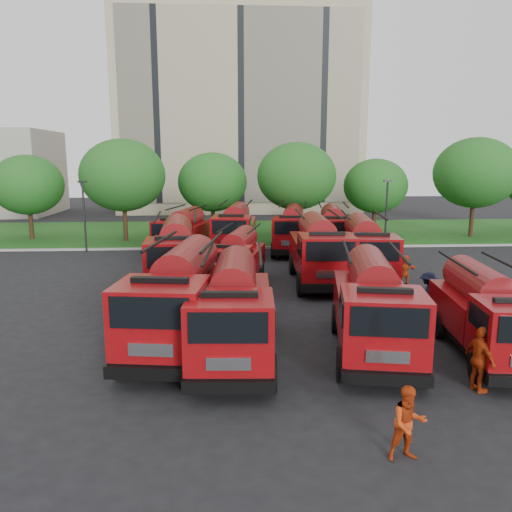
{
  "coord_description": "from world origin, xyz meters",
  "views": [
    {
      "loc": [
        0.13,
        -19.02,
        6.63
      ],
      "look_at": [
        1.62,
        5.71,
        1.8
      ],
      "focal_mm": 35.0,
      "sensor_mm": 36.0,
      "label": 1
    }
  ],
  "objects": [
    {
      "name": "fire_truck_8",
      "position": [
        -2.95,
        16.43,
        1.56
      ],
      "size": [
        3.89,
        7.15,
        3.09
      ],
      "rotation": [
        0.0,
        0.0,
        -0.24
      ],
      "color": "black",
      "rests_on": "ground"
    },
    {
      "name": "firefighter_5",
      "position": [
        9.64,
        6.47,
        0.0
      ],
      "size": [
        1.58,
        0.85,
        1.63
      ],
      "primitive_type": "imported",
      "rotation": [
        0.0,
        0.0,
        3.28
      ],
      "color": "#AB300D",
      "rests_on": "ground"
    },
    {
      "name": "fire_truck_4",
      "position": [
        -2.42,
        6.24,
        1.8
      ],
      "size": [
        3.29,
        8.0,
        3.57
      ],
      "rotation": [
        0.0,
        0.0,
        0.07
      ],
      "color": "black",
      "rests_on": "ground"
    },
    {
      "name": "fire_truck_7",
      "position": [
        7.62,
        7.26,
        1.75
      ],
      "size": [
        3.67,
        7.93,
        3.47
      ],
      "rotation": [
        0.0,
        0.0,
        -0.14
      ],
      "color": "black",
      "rests_on": "ground"
    },
    {
      "name": "apartment_building",
      "position": [
        2.0,
        47.94,
        12.5
      ],
      "size": [
        30.0,
        14.18,
        25.0
      ],
      "color": "tan",
      "rests_on": "ground"
    },
    {
      "name": "fire_truck_0",
      "position": [
        -1.52,
        -1.79,
        1.78
      ],
      "size": [
        3.71,
        8.07,
        3.54
      ],
      "rotation": [
        0.0,
        0.0,
        -0.14
      ],
      "color": "black",
      "rests_on": "ground"
    },
    {
      "name": "ground",
      "position": [
        0.0,
        0.0,
        0.0
      ],
      "size": [
        140.0,
        140.0,
        0.0
      ],
      "primitive_type": "plane",
      "color": "black",
      "rests_on": "ground"
    },
    {
      "name": "firefighter_0",
      "position": [
        8.01,
        -4.72,
        0.0
      ],
      "size": [
        0.76,
        0.72,
        1.68
      ],
      "primitive_type": "imported",
      "rotation": [
        0.0,
        0.0,
        0.62
      ],
      "color": "#AB300D",
      "rests_on": "ground"
    },
    {
      "name": "tree_3",
      "position": [
        -1.0,
        24.0,
        4.68
      ],
      "size": [
        5.88,
        5.88,
        7.19
      ],
      "color": "#382314",
      "rests_on": "ground"
    },
    {
      "name": "fire_truck_2",
      "position": [
        5.18,
        -2.76,
        1.65
      ],
      "size": [
        3.7,
        7.53,
        3.28
      ],
      "rotation": [
        0.0,
        0.0,
        -0.18
      ],
      "color": "black",
      "rests_on": "ground"
    },
    {
      "name": "fire_truck_1",
      "position": [
        0.34,
        -2.92,
        1.66
      ],
      "size": [
        2.98,
        7.38,
        3.3
      ],
      "rotation": [
        0.0,
        0.0,
        -0.05
      ],
      "color": "black",
      "rests_on": "ground"
    },
    {
      "name": "curb",
      "position": [
        0.0,
        17.9,
        0.07
      ],
      "size": [
        70.0,
        0.3,
        0.14
      ],
      "primitive_type": "cube",
      "color": "gray",
      "rests_on": "ground"
    },
    {
      "name": "firefighter_4",
      "position": [
        0.85,
        -0.93,
        0.0
      ],
      "size": [
        0.84,
        0.7,
        1.47
      ],
      "primitive_type": "imported",
      "rotation": [
        0.0,
        0.0,
        2.77
      ],
      "color": "black",
      "rests_on": "ground"
    },
    {
      "name": "tree_5",
      "position": [
        13.0,
        23.5,
        4.35
      ],
      "size": [
        5.46,
        5.46,
        6.68
      ],
      "color": "#382314",
      "rests_on": "ground"
    },
    {
      "name": "lamp_post_0",
      "position": [
        -10.0,
        17.2,
        2.9
      ],
      "size": [
        0.6,
        0.25,
        5.11
      ],
      "color": "black",
      "rests_on": "ground"
    },
    {
      "name": "fire_truck_6",
      "position": [
        5.15,
        7.26,
        1.78
      ],
      "size": [
        3.17,
        7.91,
        3.54
      ],
      "rotation": [
        0.0,
        0.0,
        -0.05
      ],
      "color": "black",
      "rests_on": "ground"
    },
    {
      "name": "fire_truck_10",
      "position": [
        4.9,
        16.38,
        1.64
      ],
      "size": [
        3.62,
        7.49,
        3.27
      ],
      "rotation": [
        0.0,
        0.0,
        -0.17
      ],
      "color": "black",
      "rests_on": "ground"
    },
    {
      "name": "tree_4",
      "position": [
        6.0,
        22.5,
        5.22
      ],
      "size": [
        6.55,
        6.55,
        8.01
      ],
      "color": "#382314",
      "rests_on": "ground"
    },
    {
      "name": "firefighter_1",
      "position": [
        4.12,
        -9.12,
        0.0
      ],
      "size": [
        0.89,
        0.54,
        1.74
      ],
      "primitive_type": "imported",
      "rotation": [
        0.0,
        0.0,
        0.1
      ],
      "color": "#AB300D",
      "rests_on": "ground"
    },
    {
      "name": "firefighter_2",
      "position": [
        7.37,
        -5.97,
        0.0
      ],
      "size": [
        0.9,
        1.26,
        1.95
      ],
      "primitive_type": "imported",
      "rotation": [
        0.0,
        0.0,
        1.8
      ],
      "color": "#AB300D",
      "rests_on": "ground"
    },
    {
      "name": "fire_truck_3",
      "position": [
        8.92,
        -3.35,
        1.5
      ],
      "size": [
        3.07,
        6.76,
        2.97
      ],
      "rotation": [
        0.0,
        0.0,
        -0.13
      ],
      "color": "black",
      "rests_on": "ground"
    },
    {
      "name": "firefighter_3",
      "position": [
        8.64,
        0.97,
        0.0
      ],
      "size": [
        1.38,
        1.31,
        1.95
      ],
      "primitive_type": "imported",
      "rotation": [
        0.0,
        0.0,
        3.85
      ],
      "color": "black",
      "rests_on": "ground"
    },
    {
      "name": "fire_truck_5",
      "position": [
        0.64,
        6.62,
        1.46
      ],
      "size": [
        3.54,
        6.71,
        2.91
      ],
      "rotation": [
        0.0,
        0.0,
        -0.22
      ],
      "color": "black",
      "rests_on": "ground"
    },
    {
      "name": "tree_6",
      "position": [
        21.0,
        22.0,
        5.49
      ],
      "size": [
        6.89,
        6.89,
        8.42
      ],
      "color": "#382314",
      "rests_on": "ground"
    },
    {
      "name": "lawn",
      "position": [
        0.0,
        26.0,
        0.06
      ],
      "size": [
        70.0,
        16.0,
        0.12
      ],
      "primitive_type": "cube",
      "color": "#124412",
      "rests_on": "ground"
    },
    {
      "name": "tree_1",
      "position": [
        -16.0,
        23.0,
        4.55
      ],
      "size": [
        5.71,
        5.71,
        6.98
      ],
      "color": "#382314",
      "rests_on": "ground"
    },
    {
      "name": "tree_2",
      "position": [
        -8.0,
        21.5,
        5.35
      ],
      "size": [
        6.72,
        6.72,
        8.22
      ],
      "color": "#382314",
      "rests_on": "ground"
    },
    {
      "name": "fire_truck_9",
      "position": [
        0.77,
        16.41,
        1.71
      ],
      "size": [
        3.48,
        7.74,
        3.41
      ],
      "rotation": [
        0.0,
        0.0,
        -0.12
      ],
      "color": "black",
      "rests_on": "ground"
    },
    {
      "name": "lamp_post_1",
      "position": [
        12.0,
        17.2,
        2.9
      ],
      "size": [
        0.6,
        0.25,
        5.11
      ],
      "color": "black",
      "rests_on": "ground"
    },
    {
      "name": "fire_truck_11",
      "position": [
        7.65,
        15.42,
        1.67
      ],
      "size": [
        3.54,
        7.58,
        3.32
      ],
      "rotation": [
        0.0,
        0.0,
        -0.15
      ],
      "color": "black",
      "rests_on": "ground"
    }
  ]
}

